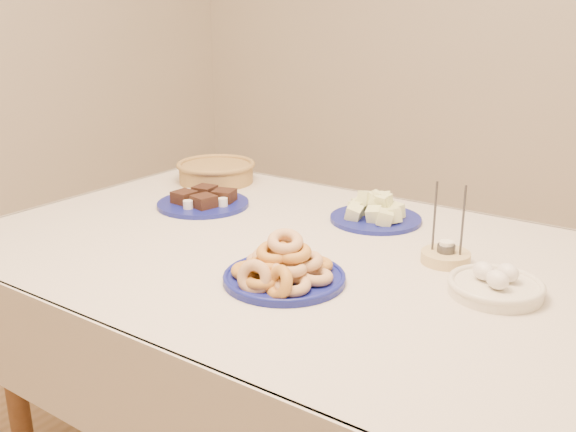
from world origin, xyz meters
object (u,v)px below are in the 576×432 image
Objects in this scene: candle_holder at (446,255)px; egg_bowl at (496,285)px; melon_plate at (375,213)px; donut_platter at (283,269)px; brownie_plate at (203,201)px; dining_table at (299,288)px; wicker_basket at (216,171)px.

candle_holder is 0.19m from egg_bowl.
candle_holder is (0.28, -0.18, -0.01)m from melon_plate.
donut_platter is 0.40m from candle_holder.
candle_holder reaches higher than melon_plate.
candle_holder is 0.73× the size of egg_bowl.
brownie_plate is 0.94m from egg_bowl.
egg_bowl is (0.44, -0.29, -0.00)m from melon_plate.
melon_plate is (0.05, 0.30, 0.13)m from dining_table.
egg_bowl is at bearing -17.99° from wicker_basket.
candle_holder reaches higher than wicker_basket.
brownie_plate is at bearing -56.70° from wicker_basket.
dining_table is 6.43× the size of egg_bowl.
melon_plate is at bearing 146.56° from egg_bowl.
dining_table is 5.41× the size of brownie_plate.
brownie_plate is at bearing 163.39° from dining_table.
wicker_basket is at bearing 148.41° from dining_table.
wicker_basket reaches higher than brownie_plate.
melon_plate is 1.73× the size of candle_holder.
dining_table is 0.25m from donut_platter.
donut_platter is at bearing -127.99° from candle_holder.
candle_holder reaches higher than egg_bowl.
dining_table is 8.82× the size of candle_holder.
dining_table is 0.38m from candle_holder.
wicker_basket is (-0.60, 0.37, 0.14)m from dining_table.
brownie_plate is 0.78m from candle_holder.
wicker_basket reaches higher than dining_table.
brownie_plate is at bearing 172.85° from egg_bowl.
brownie_plate is (-0.49, -0.17, -0.01)m from melon_plate.
egg_bowl is (0.49, 0.02, 0.13)m from dining_table.
egg_bowl reaches higher than brownie_plate.
candle_holder is (0.33, 0.12, 0.12)m from dining_table.
wicker_basket is at bearing 123.30° from brownie_plate.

